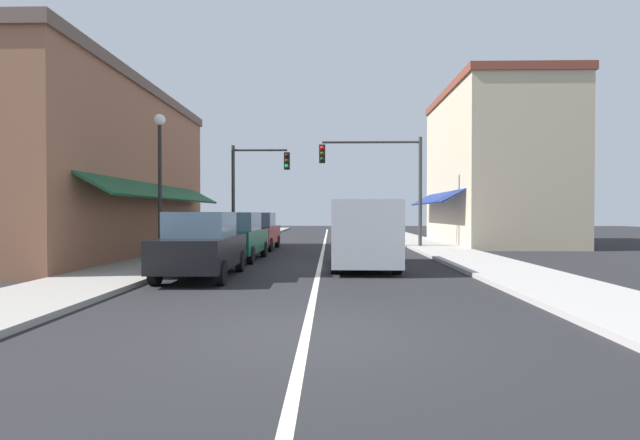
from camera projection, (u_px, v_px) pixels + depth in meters
The scene contains 13 objects.
ground_plane at pixel (324, 246), 24.74m from camera, with size 80.00×80.00×0.00m, color black.
sidewalk_left at pixel (220, 245), 24.86m from camera, with size 2.60×56.00×0.12m, color gray.
sidewalk_right at pixel (429, 245), 24.61m from camera, with size 2.60×56.00×0.12m, color #A39E99.
lane_center_stripe at pixel (324, 246), 24.74m from camera, with size 0.14×52.00×0.01m, color silver.
storefront_left_block at pixel (80, 171), 18.91m from camera, with size 7.12×14.20×6.88m.
storefront_right_block at pixel (495, 167), 26.46m from camera, with size 6.85×10.20×8.65m.
parked_car_nearest_left at pixel (202, 245), 12.63m from camera, with size 1.85×4.14×1.77m.
parked_car_second_left at pixel (237, 236), 17.41m from camera, with size 1.87×4.14×1.77m.
parked_car_third_left at pixel (257, 231), 22.62m from camera, with size 1.82×4.12×1.77m.
van_in_lane at pixel (363, 232), 15.07m from camera, with size 2.05×5.20×2.12m.
traffic_signal_mast_arm at pixel (384, 172), 23.31m from camera, with size 5.10×0.50×5.52m.
traffic_signal_left_corner at pixel (253, 179), 24.82m from camera, with size 3.11×0.50×5.32m.
street_lamp_left_near at pixel (160, 165), 14.98m from camera, with size 0.36×0.36×4.89m.
Camera 1 is at (0.36, -6.71, 1.74)m, focal length 26.48 mm.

